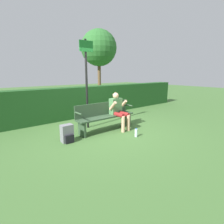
# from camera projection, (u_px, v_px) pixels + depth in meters

# --- Properties ---
(ground_plane) EXTENTS (40.00, 40.00, 0.00)m
(ground_plane) POSITION_uv_depth(u_px,v_px,m) (106.00, 130.00, 5.52)
(ground_plane) COLOR #426B33
(hedge_back) EXTENTS (12.00, 0.56, 1.22)m
(hedge_back) POSITION_uv_depth(u_px,v_px,m) (74.00, 102.00, 7.01)
(hedge_back) COLOR #1E4C1E
(hedge_back) RESTS_ON ground
(park_bench) EXTENTS (1.96, 0.40, 0.87)m
(park_bench) POSITION_uv_depth(u_px,v_px,m) (105.00, 115.00, 5.46)
(park_bench) COLOR #334C33
(park_bench) RESTS_ON ground
(person_seated) EXTENTS (0.53, 0.66, 1.16)m
(person_seated) POSITION_uv_depth(u_px,v_px,m) (118.00, 109.00, 5.56)
(person_seated) COLOR #4C7F4C
(person_seated) RESTS_ON ground
(backpack) EXTENTS (0.30, 0.28, 0.46)m
(backpack) POSITION_uv_depth(u_px,v_px,m) (67.00, 134.00, 4.56)
(backpack) COLOR slate
(backpack) RESTS_ON ground
(water_bottle) EXTENTS (0.08, 0.08, 0.25)m
(water_bottle) POSITION_uv_depth(u_px,v_px,m) (136.00, 133.00, 4.94)
(water_bottle) COLOR silver
(water_bottle) RESTS_ON ground
(signpost) EXTENTS (0.47, 0.09, 2.76)m
(signpost) POSITION_uv_depth(u_px,v_px,m) (87.00, 78.00, 5.44)
(signpost) COLOR black
(signpost) RESTS_ON ground
(tree) EXTENTS (2.44, 2.44, 4.64)m
(tree) POSITION_uv_depth(u_px,v_px,m) (99.00, 48.00, 11.90)
(tree) COLOR brown
(tree) RESTS_ON ground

